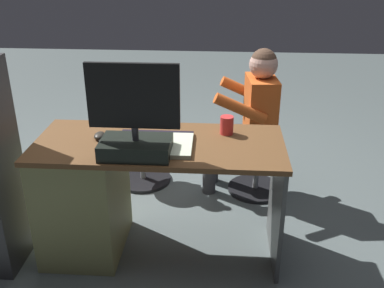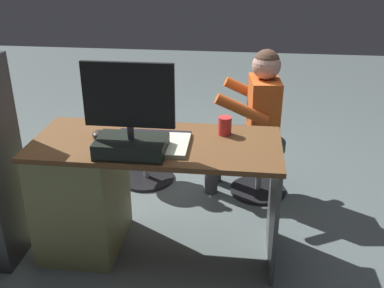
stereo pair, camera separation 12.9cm
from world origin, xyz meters
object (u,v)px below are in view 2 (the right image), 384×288
(computer_mouse, at_px, (98,134))
(teddy_bear, at_px, (144,111))
(visitor_chair, at_px, (260,162))
(tv_remote, at_px, (107,136))
(monitor, at_px, (130,128))
(keyboard, at_px, (154,136))
(person, at_px, (252,111))
(desk, at_px, (99,190))
(office_chair_teddy, at_px, (145,151))
(cup, at_px, (225,126))

(computer_mouse, bearing_deg, teddy_bear, -95.33)
(computer_mouse, height_order, visitor_chair, computer_mouse)
(teddy_bear, bearing_deg, tv_remote, 88.36)
(monitor, xyz_separation_m, keyboard, (-0.08, -0.22, -0.14))
(monitor, xyz_separation_m, visitor_chair, (-0.72, -0.94, -0.63))
(monitor, xyz_separation_m, computer_mouse, (0.25, -0.19, -0.13))
(visitor_chair, bearing_deg, monitor, 52.33)
(visitor_chair, bearing_deg, person, -5.94)
(person, bearing_deg, teddy_bear, -6.86)
(teddy_bear, bearing_deg, desk, 83.65)
(monitor, distance_m, teddy_bear, 1.10)
(desk, xyz_separation_m, monitor, (-0.27, 0.17, 0.49))
(monitor, relative_size, visitor_chair, 1.16)
(desk, xyz_separation_m, keyboard, (-0.34, -0.06, 0.35))
(monitor, relative_size, person, 0.45)
(keyboard, xyz_separation_m, visitor_chair, (-0.65, -0.71, -0.49))
(person, bearing_deg, office_chair_teddy, -5.94)
(computer_mouse, distance_m, teddy_bear, 0.87)
(tv_remote, bearing_deg, cup, -150.57)
(keyboard, xyz_separation_m, person, (-0.57, -0.72, -0.09))
(teddy_bear, bearing_deg, monitor, 99.20)
(keyboard, bearing_deg, person, -128.32)
(monitor, height_order, computer_mouse, monitor)
(desk, height_order, office_chair_teddy, desk)
(desk, height_order, tv_remote, tv_remote)
(keyboard, bearing_deg, visitor_chair, -132.18)
(office_chair_teddy, bearing_deg, person, 174.06)
(monitor, distance_m, computer_mouse, 0.34)
(office_chair_teddy, height_order, teddy_bear, teddy_bear)
(teddy_bear, distance_m, person, 0.82)
(tv_remote, bearing_deg, monitor, 154.35)
(desk, height_order, teddy_bear, teddy_bear)
(teddy_bear, relative_size, visitor_chair, 0.85)
(computer_mouse, relative_size, cup, 0.89)
(desk, distance_m, computer_mouse, 0.36)
(computer_mouse, height_order, person, person)
(computer_mouse, xyz_separation_m, visitor_chair, (-0.97, -0.74, -0.50))
(cup, height_order, tv_remote, cup)
(computer_mouse, xyz_separation_m, cup, (-0.73, -0.12, 0.04))
(person, bearing_deg, monitor, 55.60)
(teddy_bear, height_order, person, person)
(person, bearing_deg, computer_mouse, 39.97)
(person, bearing_deg, visitor_chair, 174.06)
(computer_mouse, relative_size, office_chair_teddy, 0.22)
(desk, distance_m, office_chair_teddy, 0.88)
(desk, relative_size, visitor_chair, 3.30)
(keyboard, height_order, cup, cup)
(office_chair_teddy, xyz_separation_m, person, (-0.82, 0.08, 0.40))
(desk, height_order, visitor_chair, desk)
(monitor, bearing_deg, office_chair_teddy, -80.68)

